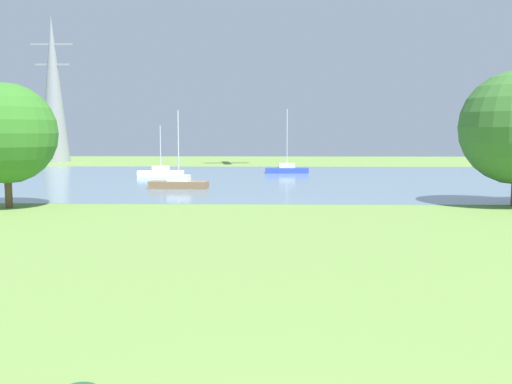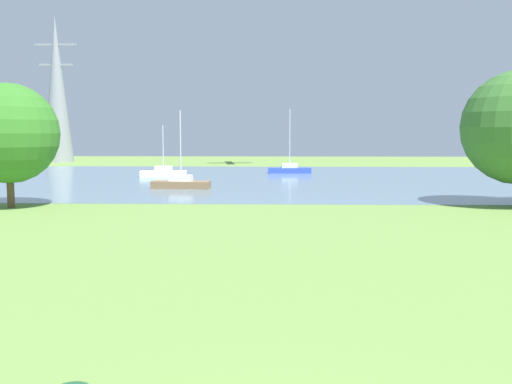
{
  "view_description": "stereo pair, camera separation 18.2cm",
  "coord_description": "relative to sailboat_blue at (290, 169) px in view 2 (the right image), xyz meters",
  "views": [
    {
      "loc": [
        -0.38,
        -7.01,
        4.7
      ],
      "look_at": [
        -0.96,
        17.51,
        2.12
      ],
      "focal_mm": 40.52,
      "sensor_mm": 36.0,
      "label": 1
    },
    {
      "loc": [
        -0.2,
        -7.01,
        4.7
      ],
      "look_at": [
        -0.96,
        17.51,
        2.12
      ],
      "focal_mm": 40.52,
      "sensor_mm": 36.0,
      "label": 2
    }
  ],
  "objects": [
    {
      "name": "ground_plane",
      "position": [
        -1.55,
        -36.07,
        -0.47
      ],
      "size": [
        160.0,
        160.0,
        0.0
      ],
      "primitive_type": "plane",
      "color": "olive"
    },
    {
      "name": "water_surface",
      "position": [
        -1.55,
        -8.07,
        -0.46
      ],
      "size": [
        140.0,
        40.0,
        0.02
      ],
      "primitive_type": "cube",
      "color": "slate",
      "rests_on": "ground"
    },
    {
      "name": "sailboat_blue",
      "position": [
        0.0,
        0.0,
        0.0
      ],
      "size": [
        4.85,
        1.67,
        7.18
      ],
      "color": "blue",
      "rests_on": "water_surface"
    },
    {
      "name": "sailboat_brown",
      "position": [
        -9.43,
        -17.87,
        -0.01
      ],
      "size": [
        4.92,
        1.96,
        6.39
      ],
      "color": "brown",
      "rests_on": "water_surface"
    },
    {
      "name": "sailboat_white",
      "position": [
        -13.28,
        -5.37,
        -0.02
      ],
      "size": [
        4.96,
        2.15,
        5.31
      ],
      "color": "white",
      "rests_on": "water_surface"
    },
    {
      "name": "tree_west_far",
      "position": [
        -18.04,
        -30.09,
        4.11
      ],
      "size": [
        6.15,
        6.15,
        7.66
      ],
      "color": "brown",
      "rests_on": "ground"
    },
    {
      "name": "electricity_pylon",
      "position": [
        -34.94,
        23.18,
        10.67
      ],
      "size": [
        6.4,
        4.4,
        22.24
      ],
      "color": "gray",
      "rests_on": "ground"
    }
  ]
}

